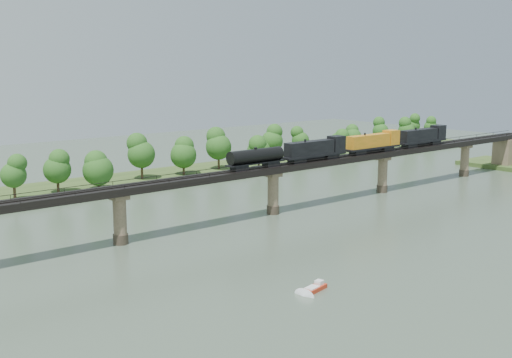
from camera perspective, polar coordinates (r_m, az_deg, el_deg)
ground at (r=131.84m, az=10.17°, el=-5.40°), size 400.00×400.00×0.00m
far_bank at (r=195.89m, az=-9.13°, el=0.05°), size 300.00×24.00×1.60m
bridge at (r=151.00m, az=1.53°, el=-1.09°), size 236.00×30.00×11.50m
bridge_superstructure at (r=149.87m, az=1.54°, el=1.28°), size 220.00×4.90×0.75m
far_treeline at (r=186.75m, az=-10.67°, el=1.99°), size 289.06×17.54×13.60m
freight_train at (r=169.26m, az=8.75°, el=3.01°), size 80.25×3.13×5.52m
motorboat at (r=102.71m, az=5.26°, el=-9.60°), size 5.04×2.68×1.34m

